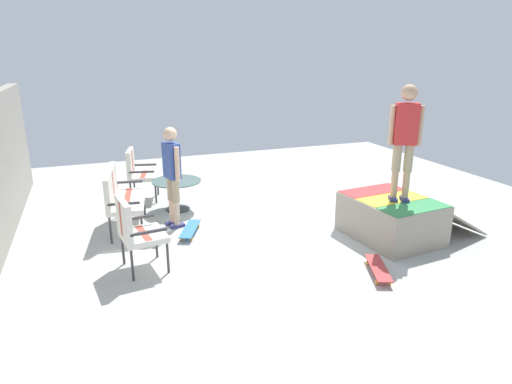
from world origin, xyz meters
name	(u,v)px	position (x,y,z in m)	size (l,w,h in m)	color
ground_plane	(268,234)	(0.00, 0.00, -0.05)	(12.00, 12.00, 0.10)	#B2B2AD
skate_ramp	(392,218)	(-0.92, -1.75, 0.33)	(1.56, 2.10, 0.66)	gray
patio_bench	(120,194)	(0.95, 2.24, 0.62)	(1.32, 0.73, 1.02)	#38383D
patio_chair_near_house	(137,170)	(2.46, 1.78, 0.61)	(0.73, 0.67, 1.02)	#38383D
patio_chair_by_wall	(134,228)	(-0.66, 2.17, 0.61)	(0.69, 0.63, 1.02)	#38383D
patio_table	(177,189)	(1.57, 1.19, 0.40)	(0.90, 0.90, 0.57)	#38383D
person_watching	(172,170)	(0.79, 1.39, 0.98)	(0.46, 0.31, 1.69)	navy
person_skater	(405,134)	(-1.05, -1.73, 1.68)	(0.34, 0.43, 1.73)	navy
skateboard_by_bench	(190,229)	(0.33, 1.23, 0.08)	(0.81, 0.52, 0.10)	#3372B2
skateboard_spare	(378,268)	(-1.90, -0.81, 0.08)	(0.82, 0.49, 0.10)	#B23838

